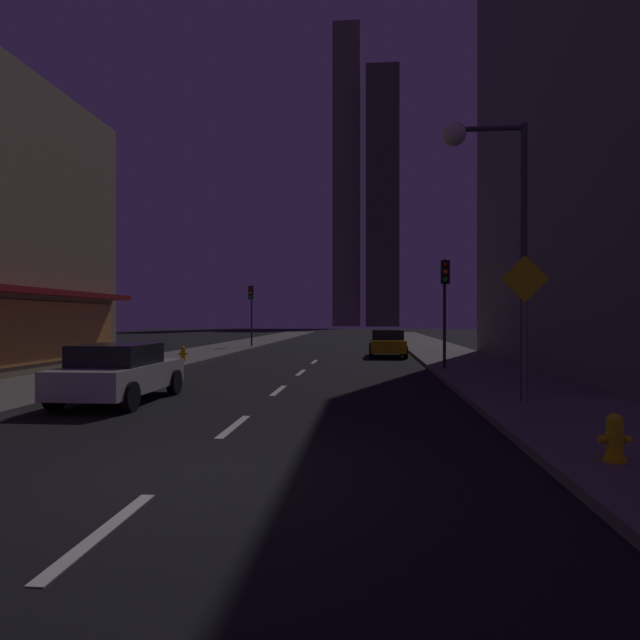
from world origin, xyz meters
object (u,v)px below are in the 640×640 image
Objects in this scene: fire_hydrant_far_left at (183,354)px; traffic_light_far_left at (251,302)px; traffic_light_near_right at (445,289)px; car_parked_far at (387,343)px; pedestrian_crossing_sign at (525,322)px; street_lamp_right at (488,192)px; car_parked_near at (119,372)px; fire_hydrant_yellow_near at (615,439)px.

fire_hydrant_far_left is 0.16× the size of traffic_light_far_left.
traffic_light_near_right is at bearing -15.15° from fire_hydrant_far_left.
fire_hydrant_far_left is (-9.50, -5.36, -0.29)m from car_parked_far.
car_parked_far is 1.01× the size of traffic_light_far_left.
traffic_light_near_right is 1.33× the size of pedestrian_crossing_sign.
pedestrian_crossing_sign is (0.22, -2.25, -3.05)m from street_lamp_right.
pedestrian_crossing_sign reaches higher than car_parked_far.
traffic_light_far_left is at bearing 140.95° from car_parked_far.
traffic_light_near_right reaches higher than car_parked_near.
car_parked_far is at bearing 66.58° from car_parked_near.
fire_hydrant_yellow_near is at bearing -88.31° from traffic_light_near_right.
pedestrian_crossing_sign is at bearing -13.33° from car_parked_near.
street_lamp_right reaches higher than fire_hydrant_yellow_near.
fire_hydrant_yellow_near is at bearing -84.54° from street_lamp_right.
car_parked_near is 24.20m from traffic_light_far_left.
car_parked_near is at bearing -138.05° from traffic_light_near_right.
fire_hydrant_far_left is at bearing 101.54° from car_parked_near.
fire_hydrant_far_left is (-2.30, 11.26, -0.29)m from car_parked_near.
car_parked_near is 10.92m from fire_hydrant_yellow_near.
street_lamp_right is (10.88, -23.94, 1.87)m from traffic_light_far_left.
car_parked_near is 11.50m from fire_hydrant_far_left.
pedestrian_crossing_sign is at bearing -49.46° from fire_hydrant_far_left.
traffic_light_far_left is (-9.10, 7.38, 2.45)m from car_parked_far.
car_parked_near is 9.97m from street_lamp_right.
traffic_light_far_left is at bearing 88.20° from fire_hydrant_far_left.
street_lamp_right is at bearing -44.79° from fire_hydrant_far_left.
pedestrian_crossing_sign is at bearing -84.40° from street_lamp_right.
traffic_light_near_right is (1.90, -8.44, 2.45)m from car_parked_far.
fire_hydrant_yellow_near is 1.00× the size of fire_hydrant_far_left.
pedestrian_crossing_sign is (11.10, -26.18, -1.18)m from traffic_light_far_left.
car_parked_near is at bearing -113.42° from car_parked_far.
fire_hydrant_far_left is 13.04m from traffic_light_far_left.
car_parked_near is 1.34× the size of pedestrian_crossing_sign.
car_parked_near is 1.01× the size of traffic_light_far_left.
car_parked_far is 8.99m from traffic_light_near_right.
car_parked_far is 11.97m from traffic_light_far_left.
traffic_light_far_left is at bearing 111.21° from fire_hydrant_yellow_near.
car_parked_far is 17.20m from street_lamp_right.
traffic_light_near_right is at bearing 89.15° from street_lamp_right.
car_parked_far is at bearing 96.14° from street_lamp_right.
traffic_light_near_right is (-0.40, 13.56, 2.74)m from fire_hydrant_yellow_near.
car_parked_far is 6.48× the size of fire_hydrant_far_left.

